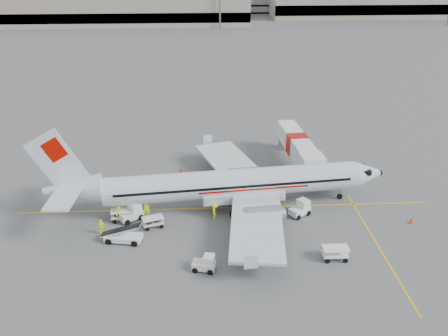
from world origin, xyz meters
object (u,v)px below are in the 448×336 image
(tug_mid, at_px, (204,263))
(tug_aft, at_px, (130,212))
(jet_bridge, at_px, (297,151))
(tug_fore, at_px, (300,208))
(belt_loader, at_px, (123,230))
(aircraft, at_px, (233,166))

(tug_mid, height_order, tug_aft, tug_aft)
(tug_aft, bearing_deg, jet_bridge, -3.89)
(jet_bridge, bearing_deg, tug_fore, -103.28)
(belt_loader, xyz_separation_m, tug_aft, (0.22, 4.02, -0.35))
(aircraft, xyz_separation_m, tug_fore, (6.80, -2.09, -4.08))
(aircraft, xyz_separation_m, jet_bridge, (8.72, 10.23, -2.83))
(jet_bridge, bearing_deg, tug_mid, -123.97)
(jet_bridge, height_order, tug_aft, jet_bridge)
(belt_loader, relative_size, tug_fore, 2.15)
(aircraft, bearing_deg, tug_aft, -174.88)
(jet_bridge, height_order, tug_fore, jet_bridge)
(aircraft, distance_m, jet_bridge, 13.74)
(jet_bridge, bearing_deg, aircraft, -134.86)
(aircraft, xyz_separation_m, belt_loader, (-10.91, -6.11, -3.65))
(jet_bridge, distance_m, tug_aft, 23.02)
(belt_loader, distance_m, tug_mid, 9.05)
(tug_fore, xyz_separation_m, tug_mid, (-10.13, -8.94, -0.07))
(belt_loader, bearing_deg, aircraft, 39.94)
(tug_fore, relative_size, tug_mid, 1.10)
(belt_loader, height_order, tug_fore, belt_loader)
(aircraft, bearing_deg, tug_mid, -112.75)
(jet_bridge, xyz_separation_m, tug_aft, (-19.41, -12.32, -1.18))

